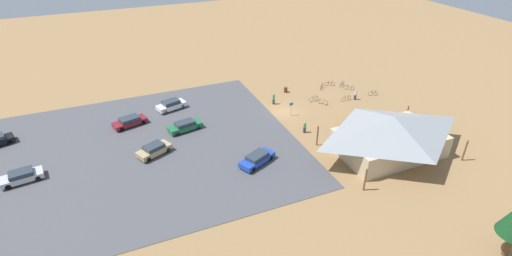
% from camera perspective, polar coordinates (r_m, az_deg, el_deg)
% --- Properties ---
extents(ground, '(160.00, 160.00, 0.00)m').
position_cam_1_polar(ground, '(58.23, 4.11, 2.48)').
color(ground, '#937047').
rests_on(ground, ground).
extents(parking_lot_asphalt, '(43.81, 32.99, 0.05)m').
position_cam_1_polar(parking_lot_asphalt, '(50.88, -19.36, -3.71)').
color(parking_lot_asphalt, '#4C4C51').
rests_on(parking_lot_asphalt, ground).
extents(bike_pavilion, '(14.98, 10.30, 5.14)m').
position_cam_1_polar(bike_pavilion, '(49.72, 19.45, -0.70)').
color(bike_pavilion, '#C6B28E').
rests_on(bike_pavilion, ground).
extents(trash_bin, '(0.60, 0.60, 0.90)m').
position_cam_1_polar(trash_bin, '(64.32, 4.43, 5.70)').
color(trash_bin, brown).
rests_on(trash_bin, ground).
extents(lot_sign, '(0.56, 0.08, 2.20)m').
position_cam_1_polar(lot_sign, '(56.49, 5.26, 3.12)').
color(lot_sign, '#99999E').
rests_on(lot_sign, ground).
extents(bicycle_purple_edge_north, '(1.57, 0.79, 0.81)m').
position_cam_1_polar(bicycle_purple_edge_north, '(67.90, 10.91, 6.50)').
color(bicycle_purple_edge_north, black).
rests_on(bicycle_purple_edge_north, ground).
extents(bicycle_white_yard_center, '(0.98, 1.42, 0.84)m').
position_cam_1_polar(bicycle_white_yard_center, '(60.96, 9.94, 3.82)').
color(bicycle_white_yard_center, black).
rests_on(bicycle_white_yard_center, ground).
extents(bicycle_red_lone_west, '(1.82, 0.48, 0.86)m').
position_cam_1_polar(bicycle_red_lone_west, '(62.90, 13.28, 4.31)').
color(bicycle_red_lone_west, black).
rests_on(bicycle_red_lone_west, ground).
extents(bicycle_orange_yard_front, '(1.30, 1.21, 0.85)m').
position_cam_1_polar(bicycle_orange_yard_front, '(66.41, 9.75, 6.08)').
color(bicycle_orange_yard_front, black).
rests_on(bicycle_orange_yard_front, ground).
extents(bicycle_teal_near_sign, '(1.43, 1.19, 0.84)m').
position_cam_1_polar(bicycle_teal_near_sign, '(66.94, 13.70, 5.85)').
color(bicycle_teal_near_sign, black).
rests_on(bicycle_teal_near_sign, ground).
extents(bicycle_silver_lone_east, '(1.73, 0.48, 0.90)m').
position_cam_1_polar(bicycle_silver_lone_east, '(61.72, 8.61, 4.29)').
color(bicycle_silver_lone_east, black).
rests_on(bicycle_silver_lone_east, ground).
extents(bicycle_black_yard_left, '(1.46, 0.91, 0.80)m').
position_cam_1_polar(bicycle_black_yard_left, '(68.09, 12.67, 6.37)').
color(bicycle_black_yard_left, black).
rests_on(bicycle_black_yard_left, ground).
extents(bicycle_green_by_bin, '(1.67, 0.57, 0.86)m').
position_cam_1_polar(bicycle_green_by_bin, '(65.86, 17.05, 4.96)').
color(bicycle_green_by_bin, black).
rests_on(bicycle_green_by_bin, ground).
extents(car_tan_by_curb, '(4.62, 3.44, 1.37)m').
position_cam_1_polar(car_tan_by_curb, '(49.27, -14.93, -3.13)').
color(car_tan_by_curb, tan).
rests_on(car_tan_by_curb, parking_lot_asphalt).
extents(car_green_mid_lot, '(4.90, 2.67, 1.32)m').
position_cam_1_polar(car_green_mid_lot, '(53.66, -10.52, 0.33)').
color(car_green_mid_lot, '#1E6B3D').
rests_on(car_green_mid_lot, parking_lot_asphalt).
extents(car_blue_back_corner, '(5.04, 3.64, 1.32)m').
position_cam_1_polar(car_blue_back_corner, '(46.00, 0.17, -4.58)').
color(car_blue_back_corner, '#1E42B2').
rests_on(car_blue_back_corner, parking_lot_asphalt).
extents(car_silver_near_entry, '(4.55, 2.49, 1.30)m').
position_cam_1_polar(car_silver_near_entry, '(50.58, -31.51, -6.14)').
color(car_silver_near_entry, '#BCBCC1').
rests_on(car_silver_near_entry, parking_lot_asphalt).
extents(car_maroon_second_row, '(4.97, 3.11, 1.29)m').
position_cam_1_polar(car_maroon_second_row, '(56.76, -18.29, 0.95)').
color(car_maroon_second_row, maroon).
rests_on(car_maroon_second_row, parking_lot_asphalt).
extents(car_white_inner_stall, '(4.71, 2.99, 1.46)m').
position_cam_1_polar(car_white_inner_stall, '(59.72, -12.51, 3.37)').
color(car_white_inner_stall, white).
rests_on(car_white_inner_stall, parking_lot_asphalt).
extents(visitor_at_bikes, '(0.40, 0.39, 1.82)m').
position_cam_1_polar(visitor_at_bikes, '(59.96, 2.65, 4.41)').
color(visitor_at_bikes, '#2D3347').
rests_on(visitor_at_bikes, ground).
extents(visitor_near_lot, '(0.39, 0.36, 1.63)m').
position_cam_1_polar(visitor_near_lot, '(52.60, 7.26, 0.14)').
color(visitor_near_lot, '#2D3347').
rests_on(visitor_near_lot, ground).
extents(visitor_by_pavilion, '(0.36, 0.39, 1.67)m').
position_cam_1_polar(visitor_by_pavilion, '(63.44, 14.59, 4.84)').
color(visitor_by_pavilion, '#2D3347').
rests_on(visitor_by_pavilion, ground).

